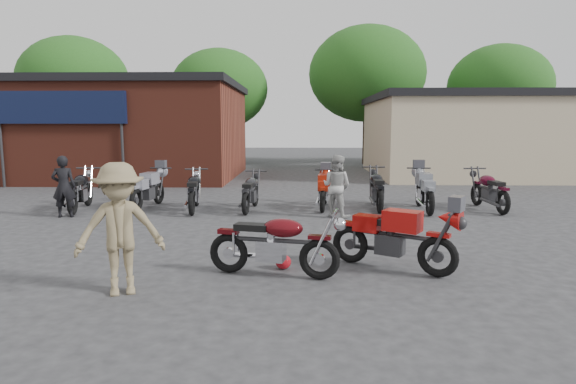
{
  "coord_description": "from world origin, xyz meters",
  "views": [
    {
      "loc": [
        -0.07,
        -7.98,
        2.29
      ],
      "look_at": [
        -0.32,
        2.24,
        0.9
      ],
      "focal_mm": 30.0,
      "sensor_mm": 36.0,
      "label": 1
    }
  ],
  "objects_px": {
    "person_tan": "(120,229)",
    "row_bike_0": "(80,188)",
    "row_bike_7": "(489,188)",
    "person_dark": "(64,187)",
    "row_bike_6": "(424,188)",
    "helmet": "(283,262)",
    "sportbike": "(395,234)",
    "row_bike_1": "(148,187)",
    "row_bike_3": "(251,190)",
    "row_bike_5": "(377,187)",
    "row_bike_4": "(324,188)",
    "row_bike_2": "(194,189)",
    "vintage_motorcycle": "(276,240)",
    "person_light": "(337,186)"
  },
  "relations": [
    {
      "from": "person_dark",
      "to": "row_bike_1",
      "type": "xyz_separation_m",
      "value": [
        1.69,
        1.47,
        -0.19
      ]
    },
    {
      "from": "vintage_motorcycle",
      "to": "person_tan",
      "type": "xyz_separation_m",
      "value": [
        -2.08,
        -0.83,
        0.33
      ]
    },
    {
      "from": "vintage_motorcycle",
      "to": "person_light",
      "type": "bearing_deg",
      "value": 88.13
    },
    {
      "from": "row_bike_2",
      "to": "row_bike_4",
      "type": "xyz_separation_m",
      "value": [
        3.58,
        0.46,
        -0.03
      ]
    },
    {
      "from": "sportbike",
      "to": "row_bike_5",
      "type": "height_order",
      "value": "row_bike_5"
    },
    {
      "from": "row_bike_5",
      "to": "row_bike_7",
      "type": "relative_size",
      "value": 1.02
    },
    {
      "from": "person_light",
      "to": "row_bike_0",
      "type": "distance_m",
      "value": 7.03
    },
    {
      "from": "person_light",
      "to": "row_bike_3",
      "type": "relative_size",
      "value": 0.81
    },
    {
      "from": "person_tan",
      "to": "row_bike_2",
      "type": "relative_size",
      "value": 0.88
    },
    {
      "from": "row_bike_3",
      "to": "row_bike_5",
      "type": "xyz_separation_m",
      "value": [
        3.51,
        0.37,
        0.05
      ]
    },
    {
      "from": "helmet",
      "to": "row_bike_0",
      "type": "bearing_deg",
      "value": 136.85
    },
    {
      "from": "person_tan",
      "to": "row_bike_0",
      "type": "distance_m",
      "value": 7.54
    },
    {
      "from": "row_bike_0",
      "to": "row_bike_4",
      "type": "distance_m",
      "value": 6.74
    },
    {
      "from": "person_light",
      "to": "row_bike_3",
      "type": "height_order",
      "value": "person_light"
    },
    {
      "from": "helmet",
      "to": "row_bike_7",
      "type": "relative_size",
      "value": 0.12
    },
    {
      "from": "sportbike",
      "to": "row_bike_5",
      "type": "distance_m",
      "value": 5.92
    },
    {
      "from": "helmet",
      "to": "row_bike_7",
      "type": "xyz_separation_m",
      "value": [
        5.49,
        5.73,
        0.49
      ]
    },
    {
      "from": "row_bike_4",
      "to": "row_bike_5",
      "type": "xyz_separation_m",
      "value": [
        1.48,
        -0.01,
        0.05
      ]
    },
    {
      "from": "sportbike",
      "to": "row_bike_3",
      "type": "relative_size",
      "value": 1.04
    },
    {
      "from": "row_bike_3",
      "to": "row_bike_0",
      "type": "bearing_deg",
      "value": 95.79
    },
    {
      "from": "person_dark",
      "to": "row_bike_3",
      "type": "distance_m",
      "value": 4.77
    },
    {
      "from": "row_bike_1",
      "to": "vintage_motorcycle",
      "type": "bearing_deg",
      "value": -141.27
    },
    {
      "from": "person_tan",
      "to": "row_bike_3",
      "type": "relative_size",
      "value": 0.93
    },
    {
      "from": "row_bike_3",
      "to": "sportbike",
      "type": "bearing_deg",
      "value": -147.86
    },
    {
      "from": "row_bike_2",
      "to": "row_bike_6",
      "type": "bearing_deg",
      "value": -96.15
    },
    {
      "from": "row_bike_3",
      "to": "row_bike_5",
      "type": "relative_size",
      "value": 0.92
    },
    {
      "from": "row_bike_0",
      "to": "row_bike_5",
      "type": "bearing_deg",
      "value": -96.62
    },
    {
      "from": "person_light",
      "to": "row_bike_7",
      "type": "height_order",
      "value": "person_light"
    },
    {
      "from": "sportbike",
      "to": "row_bike_1",
      "type": "distance_m",
      "value": 8.25
    },
    {
      "from": "person_light",
      "to": "row_bike_1",
      "type": "height_order",
      "value": "person_light"
    },
    {
      "from": "row_bike_1",
      "to": "row_bike_4",
      "type": "distance_m",
      "value": 4.97
    },
    {
      "from": "row_bike_2",
      "to": "row_bike_6",
      "type": "distance_m",
      "value": 6.31
    },
    {
      "from": "person_tan",
      "to": "row_bike_1",
      "type": "relative_size",
      "value": 0.88
    },
    {
      "from": "person_dark",
      "to": "row_bike_4",
      "type": "height_order",
      "value": "person_dark"
    },
    {
      "from": "vintage_motorcycle",
      "to": "person_dark",
      "type": "xyz_separation_m",
      "value": [
        -5.61,
        4.76,
        0.21
      ]
    },
    {
      "from": "row_bike_5",
      "to": "row_bike_6",
      "type": "height_order",
      "value": "row_bike_5"
    },
    {
      "from": "person_tan",
      "to": "row_bike_7",
      "type": "xyz_separation_m",
      "value": [
        7.68,
        6.94,
        -0.3
      ]
    },
    {
      "from": "row_bike_1",
      "to": "row_bike_3",
      "type": "bearing_deg",
      "value": -90.06
    },
    {
      "from": "sportbike",
      "to": "row_bike_7",
      "type": "bearing_deg",
      "value": 88.81
    },
    {
      "from": "person_dark",
      "to": "row_bike_6",
      "type": "height_order",
      "value": "person_dark"
    },
    {
      "from": "row_bike_4",
      "to": "row_bike_7",
      "type": "relative_size",
      "value": 0.94
    },
    {
      "from": "helmet",
      "to": "row_bike_3",
      "type": "distance_m",
      "value": 5.63
    },
    {
      "from": "person_light",
      "to": "row_bike_4",
      "type": "xyz_separation_m",
      "value": [
        -0.25,
        1.3,
        -0.22
      ]
    },
    {
      "from": "row_bike_2",
      "to": "person_light",
      "type": "bearing_deg",
      "value": -109.78
    },
    {
      "from": "row_bike_1",
      "to": "row_bike_7",
      "type": "height_order",
      "value": "row_bike_7"
    },
    {
      "from": "row_bike_7",
      "to": "person_light",
      "type": "bearing_deg",
      "value": 100.1
    },
    {
      "from": "person_tan",
      "to": "row_bike_7",
      "type": "height_order",
      "value": "person_tan"
    },
    {
      "from": "person_light",
      "to": "person_tan",
      "type": "height_order",
      "value": "person_tan"
    },
    {
      "from": "person_light",
      "to": "row_bike_5",
      "type": "distance_m",
      "value": 1.79
    },
    {
      "from": "helmet",
      "to": "person_dark",
      "type": "xyz_separation_m",
      "value": [
        -5.71,
        4.37,
        0.67
      ]
    }
  ]
}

